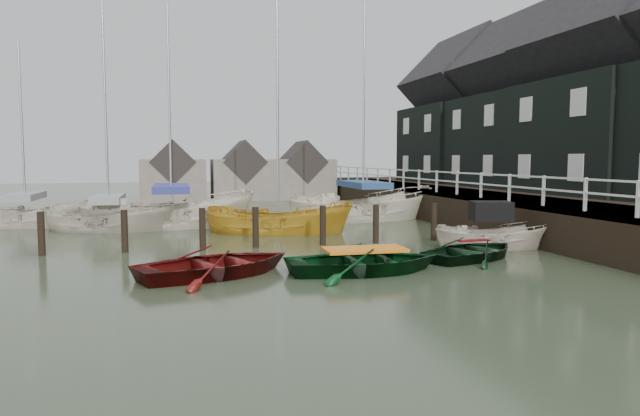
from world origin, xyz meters
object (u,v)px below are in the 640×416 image
object	(u,v)px
sailboat_e	(26,225)
sailboat_a	(109,229)
rowboat_dkgreen	(473,259)
sailboat_c	(278,232)
sailboat_d	(363,219)
rowboat_red	(218,275)
rowboat_green	(364,272)
sailboat_b	(172,226)
motorboat	(493,246)

from	to	relation	value
sailboat_e	sailboat_a	bearing A→B (deg)	-106.88
rowboat_dkgreen	sailboat_c	bearing A→B (deg)	7.06
sailboat_d	rowboat_red	bearing A→B (deg)	139.69
rowboat_green	rowboat_red	bearing A→B (deg)	82.46
rowboat_green	sailboat_a	xyz separation A→B (m)	(-7.69, 11.20, 0.07)
sailboat_a	sailboat_b	xyz separation A→B (m)	(2.60, 0.53, -0.01)
rowboat_dkgreen	sailboat_c	size ratio (longest dim) A/B	0.33
sailboat_a	sailboat_b	world-z (taller)	sailboat_a
rowboat_red	rowboat_green	bearing A→B (deg)	-120.35
sailboat_d	rowboat_green	bearing A→B (deg)	155.22
sailboat_e	motorboat	bearing A→B (deg)	-106.51
rowboat_red	rowboat_green	world-z (taller)	rowboat_red
rowboat_green	sailboat_d	world-z (taller)	sailboat_d
motorboat	sailboat_b	bearing A→B (deg)	65.09
motorboat	sailboat_c	world-z (taller)	sailboat_c
rowboat_green	motorboat	size ratio (longest dim) A/B	1.01
rowboat_red	rowboat_green	xyz separation A→B (m)	(3.88, -0.57, 0.00)
motorboat	sailboat_d	world-z (taller)	sailboat_d
rowboat_red	sailboat_c	distance (m)	8.79
rowboat_red	rowboat_green	size ratio (longest dim) A/B	1.01
sailboat_b	sailboat_d	distance (m)	9.29
motorboat	sailboat_d	size ratio (longest dim) A/B	0.31
sailboat_c	sailboat_d	bearing A→B (deg)	-33.19
rowboat_red	sailboat_a	distance (m)	11.30
sailboat_a	sailboat_b	size ratio (longest dim) A/B	1.04
rowboat_red	sailboat_b	xyz separation A→B (m)	(-1.21, 11.17, 0.06)
rowboat_red	sailboat_d	bearing A→B (deg)	-55.96
sailboat_b	sailboat_d	bearing A→B (deg)	-94.49
rowboat_green	rowboat_dkgreen	bearing A→B (deg)	-72.59
rowboat_green	sailboat_b	xyz separation A→B (m)	(-5.09, 11.74, 0.06)
rowboat_dkgreen	rowboat_green	bearing A→B (deg)	81.93
rowboat_dkgreen	sailboat_d	xyz separation A→B (m)	(0.24, 11.35, 0.06)
rowboat_green	sailboat_d	bearing A→B (deg)	-17.62
motorboat	sailboat_e	bearing A→B (deg)	72.61
rowboat_green	sailboat_b	bearing A→B (deg)	24.23
rowboat_dkgreen	sailboat_b	distance (m)	13.89
sailboat_c	sailboat_d	size ratio (longest dim) A/B	0.84
rowboat_dkgreen	sailboat_d	size ratio (longest dim) A/B	0.27
sailboat_c	sailboat_a	bearing A→B (deg)	90.65
motorboat	sailboat_d	bearing A→B (deg)	23.30
sailboat_c	sailboat_e	size ratio (longest dim) A/B	1.20
rowboat_green	sailboat_b	world-z (taller)	sailboat_b
motorboat	sailboat_d	xyz separation A→B (m)	(-1.38, 9.77, -0.05)
rowboat_red	motorboat	world-z (taller)	motorboat
rowboat_green	sailboat_e	xyz separation A→B (m)	(-11.49, 13.68, 0.06)
rowboat_green	sailboat_e	bearing A→B (deg)	40.82
rowboat_red	sailboat_e	world-z (taller)	sailboat_e
rowboat_red	motorboat	size ratio (longest dim) A/B	1.02
rowboat_red	sailboat_c	size ratio (longest dim) A/B	0.38
rowboat_dkgreen	motorboat	xyz separation A→B (m)	(1.62, 1.58, 0.11)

